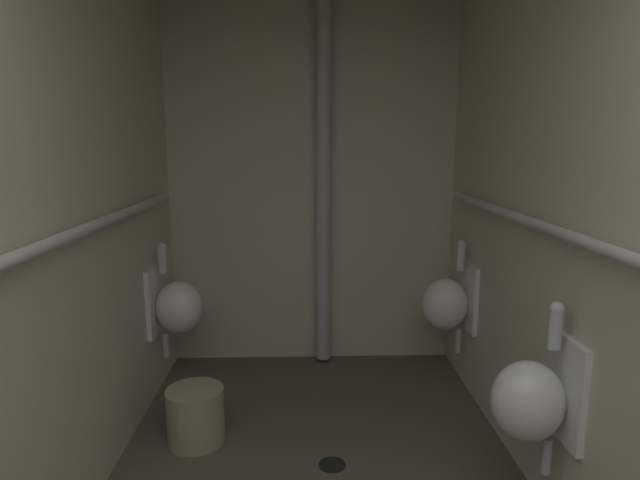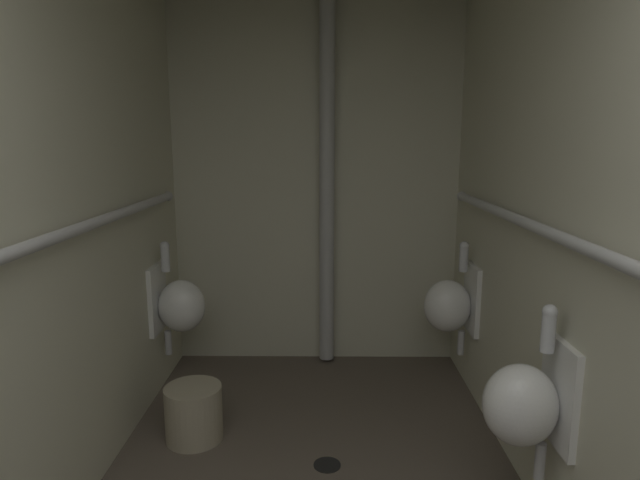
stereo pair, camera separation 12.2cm
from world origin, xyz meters
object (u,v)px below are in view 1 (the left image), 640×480
waste_bin (196,415)px  urinal_right_mid (533,398)px  standpipe_back_wall (323,190)px  floor_drain (332,464)px  urinal_right_far (448,303)px  urinal_left_mid (176,306)px

waste_bin → urinal_right_mid: bearing=-24.6°
standpipe_back_wall → floor_drain: standpipe_back_wall is taller
urinal_right_far → floor_drain: 1.31m
urinal_right_mid → urinal_right_far: same height
urinal_left_mid → waste_bin: urinal_left_mid is taller
urinal_right_far → floor_drain: bearing=-133.3°
standpipe_back_wall → urinal_right_mid: bearing=-65.7°
urinal_left_mid → urinal_right_mid: same height
urinal_left_mid → urinal_right_far: 1.76m
urinal_right_mid → floor_drain: bearing=150.1°
urinal_left_mid → urinal_right_far: (1.76, 0.02, 0.00)m
urinal_right_mid → waste_bin: (-1.54, 0.71, -0.44)m
standpipe_back_wall → urinal_left_mid: bearing=-153.4°
floor_drain → waste_bin: (-0.74, 0.24, 0.15)m
urinal_right_mid → standpipe_back_wall: (-0.80, 1.77, 0.70)m
urinal_left_mid → standpipe_back_wall: standpipe_back_wall is taller
urinal_right_far → floor_drain: size_ratio=5.39×
urinal_right_far → floor_drain: urinal_right_far is taller
urinal_right_mid → standpipe_back_wall: standpipe_back_wall is taller
urinal_right_far → standpipe_back_wall: (-0.80, 0.46, 0.70)m
urinal_left_mid → urinal_right_far: same height
floor_drain → waste_bin: 0.79m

